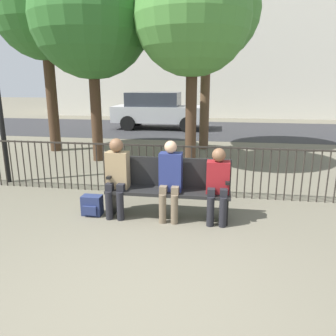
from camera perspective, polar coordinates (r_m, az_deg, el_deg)
The scene contains 13 objects.
ground_plane at distance 3.48m, azimuth -5.75°, elevation -21.71°, with size 80.00×80.00×0.00m, color #605B4C.
park_bench at distance 5.13m, azimuth 0.14°, elevation -3.03°, with size 1.91×0.45×0.92m.
seated_person_0 at distance 5.13m, azimuth -8.89°, elevation -0.93°, with size 0.34×0.39×1.24m.
seated_person_1 at distance 4.95m, azimuth 0.41°, elevation -1.53°, with size 0.34×0.39×1.22m.
seated_person_2 at distance 4.90m, azimuth 8.67°, elevation -2.35°, with size 0.34×0.39×1.14m.
backpack at distance 5.39m, azimuth -13.09°, elevation -6.39°, with size 0.31×0.23×0.32m.
fence_railing at distance 6.06m, azimuth 1.46°, elevation 0.36°, with size 9.01×0.03×0.95m.
tree_0 at distance 10.58m, azimuth 6.86°, elevation 25.69°, with size 3.08×3.08×5.65m.
tree_1 at distance 8.06m, azimuth 4.32°, elevation 24.68°, with size 2.64×2.64×4.80m.
tree_2 at distance 9.04m, azimuth -13.28°, elevation 24.05°, with size 2.97×2.97×5.08m.
tree_3 at distance 10.78m, azimuth -20.79°, elevation 24.30°, with size 2.81×2.81×5.46m.
street_surface at distance 14.86m, azimuth 6.14°, elevation 6.69°, with size 24.00×6.00×0.01m.
parked_car_0 at distance 15.01m, azimuth -1.65°, elevation 10.07°, with size 4.20×1.94×1.62m.
Camera 1 is at (0.76, -2.70, 2.06)m, focal length 35.00 mm.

